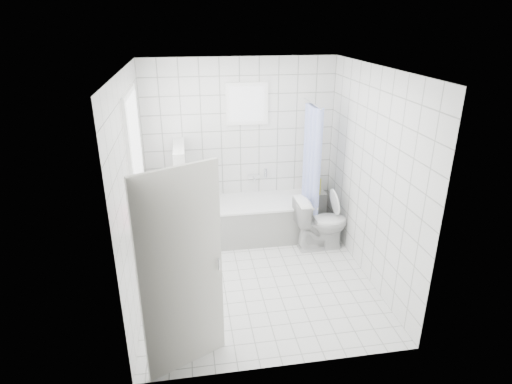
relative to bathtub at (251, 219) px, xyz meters
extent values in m
plane|color=white|center=(-0.09, -1.12, -0.29)|extent=(3.00, 3.00, 0.00)
plane|color=white|center=(-0.09, -1.12, 2.31)|extent=(3.00, 3.00, 0.00)
cube|color=white|center=(-0.09, 0.38, 1.01)|extent=(2.80, 0.02, 2.60)
cube|color=white|center=(-0.09, -2.62, 1.01)|extent=(2.80, 0.02, 2.60)
cube|color=white|center=(-1.49, -1.12, 1.01)|extent=(0.02, 3.00, 2.60)
cube|color=white|center=(1.31, -1.12, 1.01)|extent=(0.02, 3.00, 2.60)
cube|color=white|center=(-1.45, -0.82, 1.31)|extent=(0.01, 0.90, 1.40)
cube|color=white|center=(0.01, 0.33, 1.66)|extent=(0.50, 0.01, 0.50)
cube|color=white|center=(-1.40, -0.82, 0.57)|extent=(0.18, 1.02, 0.08)
cube|color=silver|center=(-0.98, -2.43, 0.71)|extent=(0.73, 0.40, 2.00)
cube|color=white|center=(0.00, 0.00, -0.02)|extent=(1.82, 0.75, 0.55)
cube|color=white|center=(0.00, 0.00, 0.27)|extent=(1.84, 0.77, 0.03)
cube|color=white|center=(-0.98, -0.05, 0.46)|extent=(0.15, 0.85, 1.50)
cube|color=white|center=(1.02, 0.25, -0.02)|extent=(0.40, 0.24, 0.55)
imported|color=white|center=(0.94, -0.47, 0.10)|extent=(0.77, 0.46, 0.77)
cylinder|color=silver|center=(0.86, -0.02, 1.71)|extent=(0.02, 0.80, 0.02)
cube|color=silver|center=(0.10, 0.33, 0.56)|extent=(0.18, 0.06, 0.06)
imported|color=white|center=(-1.39, -0.71, 0.77)|extent=(0.16, 0.16, 0.32)
imported|color=#E25885|center=(-1.39, -1.20, 0.77)|extent=(0.14, 0.14, 0.32)
imported|color=#B158A6|center=(-1.39, -0.50, 0.71)|extent=(0.12, 0.12, 0.19)
cylinder|color=blue|center=(1.08, 0.26, 0.38)|extent=(0.06, 0.06, 0.24)
cylinder|color=red|center=(0.99, 0.26, 0.37)|extent=(0.06, 0.06, 0.21)
cylinder|color=yellow|center=(1.09, 0.17, 0.39)|extent=(0.06, 0.06, 0.26)
cylinder|color=green|center=(0.99, 0.16, 0.37)|extent=(0.06, 0.06, 0.22)
camera|label=1|loc=(-0.86, -5.70, 2.81)|focal=30.00mm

